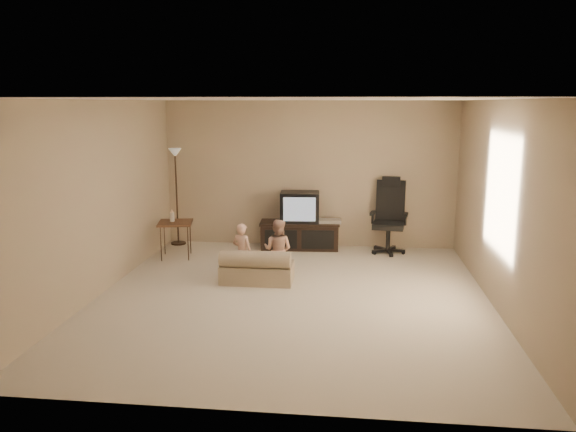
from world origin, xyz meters
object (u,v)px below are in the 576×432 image
side_table (175,223)px  toddler_right (278,250)px  floor_lamp (176,175)px  office_chair (389,226)px  toddler_left (242,252)px  child_sofa (257,269)px  tv_stand (300,225)px

side_table → toddler_right: toddler_right is taller
side_table → floor_lamp: bearing=105.0°
office_chair → toddler_right: office_chair is taller
office_chair → side_table: office_chair is taller
toddler_left → child_sofa: bearing=-179.1°
office_chair → toddler_right: size_ratio=1.44×
floor_lamp → child_sofa: (1.75, -2.00, -1.04)m
side_table → child_sofa: bearing=-37.1°
floor_lamp → child_sofa: floor_lamp is taller
tv_stand → child_sofa: tv_stand is taller
toddler_left → office_chair: bearing=-120.3°
toddler_right → toddler_left: bearing=25.6°
child_sofa → toddler_left: bearing=160.9°
child_sofa → toddler_left: toddler_left is taller
side_table → child_sofa: size_ratio=0.80×
tv_stand → toddler_right: 1.77m
floor_lamp → toddler_left: size_ratio=2.06×
child_sofa → floor_lamp: bearing=130.9°
child_sofa → toddler_right: (0.27, 0.18, 0.24)m
side_table → toddler_left: (1.30, -1.08, -0.16)m
toddler_left → tv_stand: bearing=-89.2°
office_chair → side_table: (-3.44, -0.71, 0.12)m
tv_stand → child_sofa: bearing=-106.1°
tv_stand → toddler_right: bearing=-98.7°
office_chair → child_sofa: bearing=-127.4°
office_chair → toddler_left: (-2.14, -1.79, -0.04)m
side_table → floor_lamp: floor_lamp is taller
tv_stand → side_table: 2.11m
office_chair → side_table: bearing=-159.8°
toddler_left → toddler_right: (0.49, 0.10, 0.02)m
floor_lamp → child_sofa: bearing=-48.8°
tv_stand → office_chair: size_ratio=1.11×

